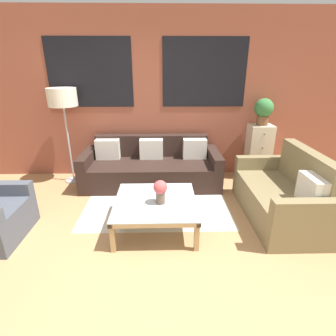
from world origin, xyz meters
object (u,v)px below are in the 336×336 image
object	(u,v)px
couch_dark	(151,168)
settee_vintage	(283,196)
flower_vase	(160,190)
floor_lamp	(63,100)
coffee_table	(155,204)
drawer_cabinet	(258,152)
potted_plant	(264,110)

from	to	relation	value
couch_dark	settee_vintage	xyz separation A→B (m)	(1.78, -1.14, 0.03)
flower_vase	floor_lamp	bearing A→B (deg)	135.31
coffee_table	floor_lamp	xyz separation A→B (m)	(-1.49, 1.47, 1.07)
drawer_cabinet	flower_vase	bearing A→B (deg)	-136.54
coffee_table	drawer_cabinet	xyz separation A→B (m)	(1.80, 1.58, 0.15)
drawer_cabinet	potted_plant	world-z (taller)	potted_plant
potted_plant	flower_vase	bearing A→B (deg)	-136.54
floor_lamp	potted_plant	distance (m)	3.30
floor_lamp	settee_vintage	bearing A→B (deg)	-21.79
drawer_cabinet	settee_vintage	bearing A→B (deg)	-95.09
settee_vintage	flower_vase	xyz separation A→B (m)	(-1.62, -0.27, 0.24)
drawer_cabinet	floor_lamp	bearing A→B (deg)	-178.06
potted_plant	settee_vintage	bearing A→B (deg)	-95.09
couch_dark	drawer_cabinet	distance (m)	1.93
coffee_table	drawer_cabinet	world-z (taller)	drawer_cabinet
couch_dark	coffee_table	size ratio (longest dim) A/B	2.31
coffee_table	potted_plant	xyz separation A→B (m)	(1.80, 1.59, 0.89)
floor_lamp	flower_vase	xyz separation A→B (m)	(1.55, -1.54, -0.85)
floor_lamp	potted_plant	size ratio (longest dim) A/B	3.55
couch_dark	settee_vintage	size ratio (longest dim) A/B	1.48
couch_dark	drawer_cabinet	bearing A→B (deg)	7.05
floor_lamp	coffee_table	bearing A→B (deg)	-44.66
floor_lamp	drawer_cabinet	world-z (taller)	floor_lamp
coffee_table	settee_vintage	bearing A→B (deg)	7.01
settee_vintage	potted_plant	xyz separation A→B (m)	(0.12, 1.38, 0.91)
potted_plant	floor_lamp	bearing A→B (deg)	-178.06
floor_lamp	drawer_cabinet	xyz separation A→B (m)	(3.29, 0.11, -0.92)
settee_vintage	coffee_table	size ratio (longest dim) A/B	1.56
drawer_cabinet	flower_vase	distance (m)	2.40
couch_dark	drawer_cabinet	world-z (taller)	drawer_cabinet
drawer_cabinet	flower_vase	size ratio (longest dim) A/B	3.30
flower_vase	potted_plant	bearing A→B (deg)	43.46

